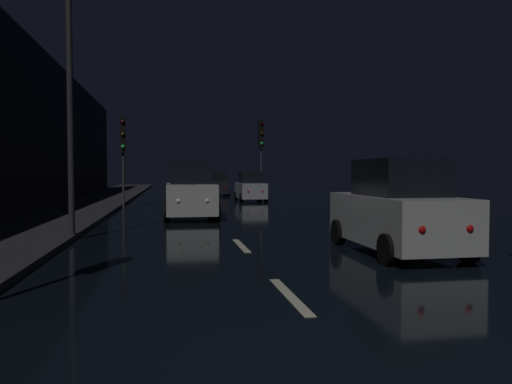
# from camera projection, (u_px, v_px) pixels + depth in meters

# --- Properties ---
(ground) EXTENTS (25.24, 84.00, 0.02)m
(ground) POSITION_uv_depth(u_px,v_px,m) (201.00, 204.00, 28.36)
(ground) COLOR black
(sidewalk_left) EXTENTS (4.40, 84.00, 0.15)m
(sidewalk_left) POSITION_uv_depth(u_px,v_px,m) (85.00, 204.00, 27.25)
(sidewalk_left) COLOR #28282B
(sidewalk_left) RESTS_ON ground
(building_facade_left) EXTENTS (0.80, 63.00, 8.70)m
(building_facade_left) POSITION_uv_depth(u_px,v_px,m) (13.00, 119.00, 23.19)
(building_facade_left) COLOR black
(building_facade_left) RESTS_ON ground
(lane_centerline) EXTENTS (0.16, 38.08, 0.01)m
(lane_centerline) POSITION_uv_depth(u_px,v_px,m) (208.00, 211.00, 23.11)
(lane_centerline) COLOR beige
(lane_centerline) RESTS_ON ground
(traffic_light_far_right) EXTENTS (0.32, 0.47, 5.28)m
(traffic_light_far_right) POSITION_uv_depth(u_px,v_px,m) (261.00, 141.00, 31.91)
(traffic_light_far_right) COLOR #38383A
(traffic_light_far_right) RESTS_ON ground
(traffic_light_far_left) EXTENTS (0.33, 0.47, 4.72)m
(traffic_light_far_left) POSITION_uv_depth(u_px,v_px,m) (123.00, 142.00, 25.33)
(traffic_light_far_left) COLOR #38383A
(traffic_light_far_left) RESTS_ON ground
(streetlamp_overhead) EXTENTS (1.70, 0.44, 7.35)m
(streetlamp_overhead) POSITION_uv_depth(u_px,v_px,m) (87.00, 58.00, 13.03)
(streetlamp_overhead) COLOR #2D2D30
(streetlamp_overhead) RESTS_ON ground
(car_approaching_headlights) EXTENTS (2.05, 4.43, 2.23)m
(car_approaching_headlights) POSITION_uv_depth(u_px,v_px,m) (190.00, 192.00, 19.58)
(car_approaching_headlights) COLOR silver
(car_approaching_headlights) RESTS_ON ground
(car_parked_right_far) EXTENTS (1.73, 3.74, 1.88)m
(car_parked_right_far) POSITION_uv_depth(u_px,v_px,m) (250.00, 188.00, 31.32)
(car_parked_right_far) COLOR #A5A8AD
(car_parked_right_far) RESTS_ON ground
(car_parked_right_near) EXTENTS (1.94, 4.19, 2.11)m
(car_parked_right_near) POSITION_uv_depth(u_px,v_px,m) (397.00, 210.00, 11.06)
(car_parked_right_near) COLOR silver
(car_parked_right_near) RESTS_ON ground
(car_distant_taillights) EXTENTS (1.74, 3.76, 1.89)m
(car_distant_taillights) POSITION_uv_depth(u_px,v_px,m) (217.00, 185.00, 38.88)
(car_distant_taillights) COLOR black
(car_distant_taillights) RESTS_ON ground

